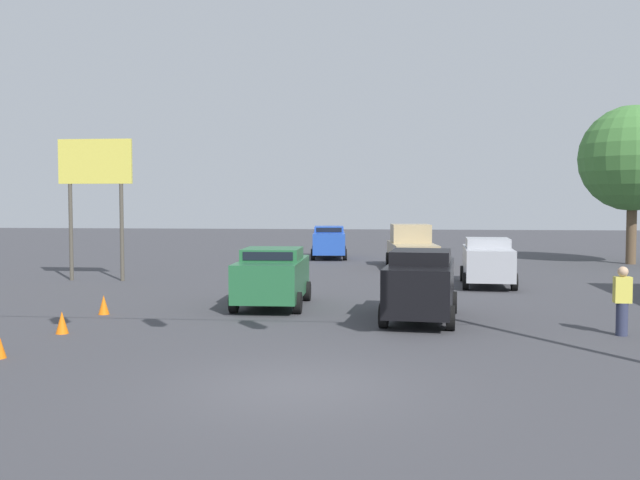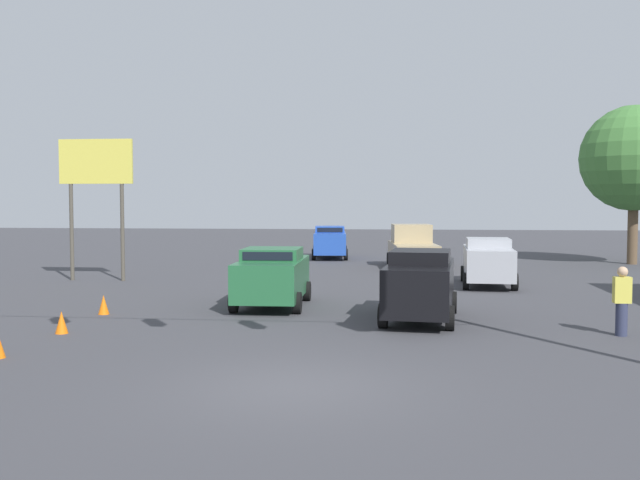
{
  "view_description": "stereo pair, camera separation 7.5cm",
  "coord_description": "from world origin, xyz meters",
  "px_view_note": "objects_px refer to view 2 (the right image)",
  "views": [
    {
      "loc": [
        -1.69,
        12.26,
        3.29
      ],
      "look_at": [
        0.72,
        -11.02,
        2.0
      ],
      "focal_mm": 40.0,
      "sensor_mm": 36.0,
      "label": 1
    },
    {
      "loc": [
        -1.76,
        12.25,
        3.29
      ],
      "look_at": [
        0.72,
        -11.02,
        2.0
      ],
      "focal_mm": 40.0,
      "sensor_mm": 36.0,
      "label": 2
    }
  ],
  "objects_px": {
    "sedan_black_crossing_near": "(420,284)",
    "tree_horizon_left": "(634,158)",
    "overhead_signal_span": "(291,51)",
    "pedestrian": "(622,301)",
    "sedan_blue_withflow_deep": "(330,242)",
    "sedan_silver_oncoming_far": "(488,261)",
    "traffic_cone_third": "(104,305)",
    "traffic_cone_second": "(62,322)",
    "pickup_truck_tan_oncoming_deep": "(412,248)",
    "sedan_green_withflow_mid": "(272,276)",
    "roadside_billboard": "(96,178)"
  },
  "relations": [
    {
      "from": "overhead_signal_span",
      "to": "sedan_silver_oncoming_far",
      "type": "xyz_separation_m",
      "value": [
        -5.27,
        -16.41,
        -4.76
      ]
    },
    {
      "from": "pickup_truck_tan_oncoming_deep",
      "to": "pedestrian",
      "type": "relative_size",
      "value": 3.13
    },
    {
      "from": "sedan_blue_withflow_deep",
      "to": "pedestrian",
      "type": "relative_size",
      "value": 2.62
    },
    {
      "from": "overhead_signal_span",
      "to": "traffic_cone_second",
      "type": "relative_size",
      "value": 32.83
    },
    {
      "from": "pedestrian",
      "to": "traffic_cone_second",
      "type": "bearing_deg",
      "value": 4.78
    },
    {
      "from": "traffic_cone_third",
      "to": "pedestrian",
      "type": "relative_size",
      "value": 0.33
    },
    {
      "from": "roadside_billboard",
      "to": "tree_horizon_left",
      "type": "relative_size",
      "value": 0.71
    },
    {
      "from": "overhead_signal_span",
      "to": "roadside_billboard",
      "type": "height_order",
      "value": "overhead_signal_span"
    },
    {
      "from": "overhead_signal_span",
      "to": "pickup_truck_tan_oncoming_deep",
      "type": "bearing_deg",
      "value": -96.12
    },
    {
      "from": "pedestrian",
      "to": "sedan_silver_oncoming_far",
      "type": "bearing_deg",
      "value": -79.22
    },
    {
      "from": "sedan_green_withflow_mid",
      "to": "tree_horizon_left",
      "type": "bearing_deg",
      "value": -133.95
    },
    {
      "from": "overhead_signal_span",
      "to": "traffic_cone_third",
      "type": "height_order",
      "value": "overhead_signal_span"
    },
    {
      "from": "overhead_signal_span",
      "to": "sedan_green_withflow_mid",
      "type": "relative_size",
      "value": 4.32
    },
    {
      "from": "traffic_cone_third",
      "to": "overhead_signal_span",
      "type": "bearing_deg",
      "value": 129.44
    },
    {
      "from": "sedan_blue_withflow_deep",
      "to": "traffic_cone_second",
      "type": "relative_size",
      "value": 7.99
    },
    {
      "from": "sedan_black_crossing_near",
      "to": "pedestrian",
      "type": "distance_m",
      "value": 5.13
    },
    {
      "from": "pedestrian",
      "to": "pickup_truck_tan_oncoming_deep",
      "type": "bearing_deg",
      "value": -74.99
    },
    {
      "from": "overhead_signal_span",
      "to": "pedestrian",
      "type": "bearing_deg",
      "value": -138.79
    },
    {
      "from": "traffic_cone_third",
      "to": "tree_horizon_left",
      "type": "bearing_deg",
      "value": -137.9
    },
    {
      "from": "tree_horizon_left",
      "to": "pedestrian",
      "type": "bearing_deg",
      "value": 71.79
    },
    {
      "from": "overhead_signal_span",
      "to": "roadside_billboard",
      "type": "bearing_deg",
      "value": -57.57
    },
    {
      "from": "pickup_truck_tan_oncoming_deep",
      "to": "overhead_signal_span",
      "type": "bearing_deg",
      "value": 83.88
    },
    {
      "from": "pickup_truck_tan_oncoming_deep",
      "to": "pedestrian",
      "type": "bearing_deg",
      "value": 105.01
    },
    {
      "from": "pickup_truck_tan_oncoming_deep",
      "to": "traffic_cone_second",
      "type": "bearing_deg",
      "value": 63.93
    },
    {
      "from": "overhead_signal_span",
      "to": "traffic_cone_third",
      "type": "relative_size",
      "value": 32.83
    },
    {
      "from": "overhead_signal_span",
      "to": "traffic_cone_third",
      "type": "xyz_separation_m",
      "value": [
        6.7,
        -8.15,
        -5.44
      ]
    },
    {
      "from": "sedan_blue_withflow_deep",
      "to": "pedestrian",
      "type": "distance_m",
      "value": 24.42
    },
    {
      "from": "sedan_green_withflow_mid",
      "to": "roadside_billboard",
      "type": "relative_size",
      "value": 0.73
    },
    {
      "from": "tree_horizon_left",
      "to": "overhead_signal_span",
      "type": "bearing_deg",
      "value": 62.52
    },
    {
      "from": "sedan_silver_oncoming_far",
      "to": "overhead_signal_span",
      "type": "bearing_deg",
      "value": 72.19
    },
    {
      "from": "overhead_signal_span",
      "to": "pickup_truck_tan_oncoming_deep",
      "type": "distance_m",
      "value": 24.28
    },
    {
      "from": "sedan_black_crossing_near",
      "to": "pedestrian",
      "type": "height_order",
      "value": "sedan_black_crossing_near"
    },
    {
      "from": "sedan_silver_oncoming_far",
      "to": "traffic_cone_third",
      "type": "height_order",
      "value": "sedan_silver_oncoming_far"
    },
    {
      "from": "overhead_signal_span",
      "to": "traffic_cone_second",
      "type": "xyz_separation_m",
      "value": [
        6.52,
        -5.16,
        -5.44
      ]
    },
    {
      "from": "sedan_black_crossing_near",
      "to": "tree_horizon_left",
      "type": "bearing_deg",
      "value": -121.67
    },
    {
      "from": "tree_horizon_left",
      "to": "traffic_cone_second",
      "type": "bearing_deg",
      "value": 46.61
    },
    {
      "from": "sedan_green_withflow_mid",
      "to": "traffic_cone_second",
      "type": "xyz_separation_m",
      "value": [
        4.43,
        5.02,
        -0.68
      ]
    },
    {
      "from": "pickup_truck_tan_oncoming_deep",
      "to": "sedan_silver_oncoming_far",
      "type": "relative_size",
      "value": 1.21
    },
    {
      "from": "sedan_blue_withflow_deep",
      "to": "sedan_silver_oncoming_far",
      "type": "relative_size",
      "value": 1.01
    },
    {
      "from": "traffic_cone_third",
      "to": "pedestrian",
      "type": "xyz_separation_m",
      "value": [
        -13.9,
        1.85,
        0.57
      ]
    },
    {
      "from": "sedan_green_withflow_mid",
      "to": "traffic_cone_third",
      "type": "xyz_separation_m",
      "value": [
        4.61,
        2.02,
        -0.68
      ]
    },
    {
      "from": "sedan_green_withflow_mid",
      "to": "pedestrian",
      "type": "bearing_deg",
      "value": 157.38
    },
    {
      "from": "traffic_cone_second",
      "to": "pedestrian",
      "type": "bearing_deg",
      "value": -175.22
    },
    {
      "from": "overhead_signal_span",
      "to": "pedestrian",
      "type": "relative_size",
      "value": 10.77
    },
    {
      "from": "sedan_blue_withflow_deep",
      "to": "traffic_cone_second",
      "type": "xyz_separation_m",
      "value": [
        4.5,
        23.75,
        -0.69
      ]
    },
    {
      "from": "sedan_black_crossing_near",
      "to": "pedestrian",
      "type": "xyz_separation_m",
      "value": [
        -4.8,
        1.79,
        -0.16
      ]
    },
    {
      "from": "pickup_truck_tan_oncoming_deep",
      "to": "sedan_black_crossing_near",
      "type": "relative_size",
      "value": 1.17
    },
    {
      "from": "sedan_silver_oncoming_far",
      "to": "traffic_cone_second",
      "type": "bearing_deg",
      "value": 43.66
    },
    {
      "from": "pickup_truck_tan_oncoming_deep",
      "to": "traffic_cone_second",
      "type": "relative_size",
      "value": 9.55
    },
    {
      "from": "sedan_silver_oncoming_far",
      "to": "traffic_cone_third",
      "type": "bearing_deg",
      "value": 34.6
    }
  ]
}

